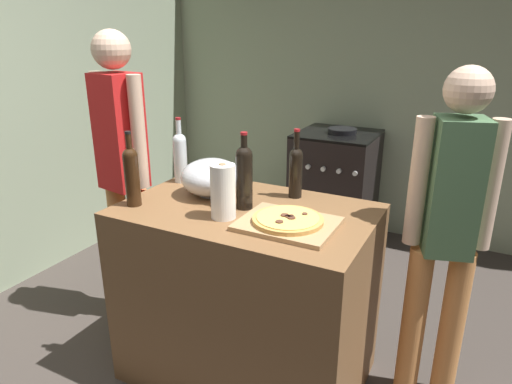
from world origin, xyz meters
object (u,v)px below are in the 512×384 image
at_px(wine_bottle_dark, 296,169).
at_px(stove, 335,187).
at_px(wine_bottle_amber, 180,155).
at_px(person_in_red, 447,227).
at_px(person_in_stripes, 123,162).
at_px(wine_bottle_clear, 244,174).
at_px(wine_bottle_green, 132,174).
at_px(paper_towel_roll, 223,191).
at_px(pizza, 288,219).
at_px(mixing_bowl, 211,177).

height_order(wine_bottle_dark, stove, wine_bottle_dark).
height_order(wine_bottle_amber, person_in_red, person_in_red).
bearing_deg(person_in_stripes, wine_bottle_clear, -8.86).
distance_m(wine_bottle_green, wine_bottle_amber, 0.39).
xyz_separation_m(paper_towel_roll, stove, (-0.09, 1.92, -0.58)).
bearing_deg(wine_bottle_green, paper_towel_roll, 8.18).
xyz_separation_m(wine_bottle_clear, person_in_red, (0.86, 0.26, -0.19)).
relative_size(stove, person_in_red, 0.61).
bearing_deg(wine_bottle_amber, wine_bottle_dark, 5.44).
distance_m(wine_bottle_green, stove, 2.11).
relative_size(pizza, wine_bottle_amber, 0.86).
bearing_deg(wine_bottle_dark, pizza, -72.04).
distance_m(wine_bottle_green, wine_bottle_dark, 0.78).
relative_size(wine_bottle_amber, person_in_red, 0.22).
height_order(wine_bottle_amber, person_in_stripes, person_in_stripes).
bearing_deg(person_in_stripes, pizza, -11.80).
distance_m(stove, person_in_red, 1.85).
xyz_separation_m(mixing_bowl, wine_bottle_dark, (0.38, 0.17, 0.05)).
relative_size(wine_bottle_amber, wine_bottle_dark, 1.03).
distance_m(paper_towel_roll, wine_bottle_green, 0.46).
bearing_deg(wine_bottle_amber, person_in_red, 3.20).
bearing_deg(paper_towel_roll, pizza, 8.15).
relative_size(mixing_bowl, wine_bottle_amber, 0.86).
distance_m(stove, person_in_stripes, 1.88).
xyz_separation_m(pizza, wine_bottle_dark, (-0.11, 0.35, 0.11)).
distance_m(paper_towel_roll, wine_bottle_clear, 0.15).
relative_size(paper_towel_roll, stove, 0.25).
bearing_deg(person_in_stripes, wine_bottle_amber, 7.89).
xyz_separation_m(pizza, wine_bottle_amber, (-0.76, 0.29, 0.12)).
xyz_separation_m(wine_bottle_green, wine_bottle_dark, (0.63, 0.45, -0.01)).
bearing_deg(mixing_bowl, person_in_red, 9.32).
bearing_deg(stove, pizza, -78.48).
bearing_deg(person_in_red, wine_bottle_amber, -176.80).
bearing_deg(pizza, mixing_bowl, 159.83).
bearing_deg(wine_bottle_amber, pizza, -20.66).
distance_m(wine_bottle_amber, wine_bottle_clear, 0.53).
distance_m(wine_bottle_green, wine_bottle_clear, 0.52).
height_order(paper_towel_roll, wine_bottle_amber, wine_bottle_amber).
distance_m(wine_bottle_clear, person_in_red, 0.92).
relative_size(wine_bottle_clear, person_in_red, 0.23).
relative_size(mixing_bowl, wine_bottle_green, 0.85).
bearing_deg(pizza, wine_bottle_green, -171.83).
height_order(pizza, wine_bottle_clear, wine_bottle_clear).
xyz_separation_m(wine_bottle_dark, person_in_red, (0.71, 0.01, -0.17)).
relative_size(person_in_stripes, person_in_red, 1.08).
relative_size(paper_towel_roll, wine_bottle_dark, 0.72).
distance_m(pizza, stove, 1.98).
distance_m(paper_towel_roll, stove, 2.01).
bearing_deg(paper_towel_roll, person_in_red, 24.41).
bearing_deg(pizza, wine_bottle_clear, 159.08).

